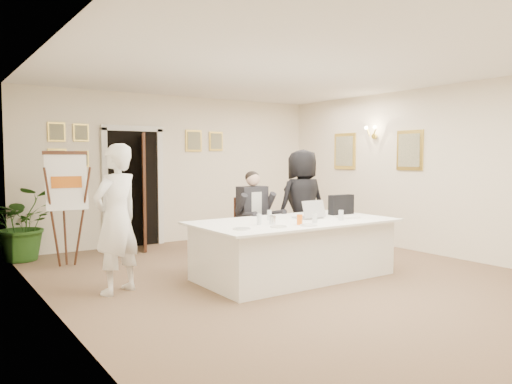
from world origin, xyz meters
The scene contains 27 objects.
floor centered at (0.00, 0.00, 0.00)m, with size 7.00×7.00×0.00m, color brown.
ceiling centered at (0.00, 0.00, 2.80)m, with size 6.00×7.00×0.02m, color white.
wall_back centered at (0.00, 3.50, 1.40)m, with size 6.00×0.10×2.80m, color beige.
wall_left centered at (-3.00, 0.00, 1.40)m, with size 0.10×7.00×2.80m, color beige.
wall_right centered at (3.00, 0.00, 1.40)m, with size 0.10×7.00×2.80m, color beige.
doorway centered at (-0.88, 3.32, 1.04)m, with size 1.14×0.86×2.20m.
pictures_back_wall centered at (-0.80, 3.47, 1.85)m, with size 3.40×0.06×0.80m, color #E2BE4D, non-canonical shape.
pictures_right_wall centered at (2.97, 1.20, 1.75)m, with size 0.06×2.20×0.80m, color #E2BE4D, non-canonical shape.
wall_sconce centered at (2.90, 1.20, 2.10)m, with size 0.20×0.30×0.24m, color gold, non-canonical shape.
conference_table centered at (0.05, -0.05, 0.39)m, with size 2.74×1.46×0.78m.
seated_man centered at (0.15, 1.07, 0.72)m, with size 0.61×0.66×1.43m, color black, non-canonical shape.
flip_chart centered at (-2.35, 2.31, 0.78)m, with size 0.60×0.39×1.68m.
standing_man centered at (-2.20, 0.50, 0.90)m, with size 0.65×0.43×1.79m, color white.
standing_woman centered at (0.98, 0.90, 0.88)m, with size 0.86×0.56×1.75m, color black.
potted_palm centered at (-2.80, 3.20, 0.59)m, with size 1.05×0.91×1.17m, color #26531B.
laptop centered at (0.37, 0.04, 0.91)m, with size 0.37×0.38×0.28m, color #B7BABC, non-canonical shape.
laptop_bag centered at (1.08, 0.11, 0.92)m, with size 0.42×0.12×0.29m, color black.
paper_stack centered at (0.84, -0.27, 0.79)m, with size 0.29×0.20×0.03m, color white.
plate_left centered at (-0.99, -0.37, 0.78)m, with size 0.22×0.22×0.01m, color white.
plate_mid centered at (-0.51, -0.47, 0.78)m, with size 0.21×0.21×0.01m, color white.
plate_near centered at (-0.12, -0.57, 0.78)m, with size 0.22×0.22×0.01m, color white.
glass_a centered at (-0.59, -0.16, 0.84)m, with size 0.06×0.06×0.14m, color silver.
glass_b centered at (0.12, -0.41, 0.84)m, with size 0.06×0.06×0.14m, color silver.
glass_c centered at (0.59, -0.40, 0.84)m, with size 0.07×0.07×0.14m, color silver.
glass_d centered at (-0.21, 0.14, 0.84)m, with size 0.06×0.06×0.14m, color silver.
oj_glass centered at (-0.16, -0.44, 0.84)m, with size 0.07×0.07×0.13m, color orange.
steel_jug centered at (-0.42, -0.21, 0.83)m, with size 0.08×0.08×0.11m, color silver.
Camera 1 is at (-4.13, -5.32, 1.63)m, focal length 35.00 mm.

